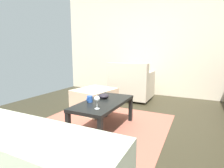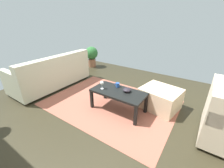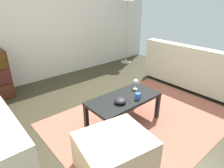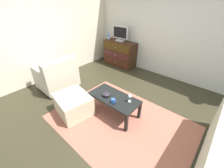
{
  "view_description": "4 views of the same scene",
  "coord_description": "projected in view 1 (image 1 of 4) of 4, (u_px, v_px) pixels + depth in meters",
  "views": [
    {
      "loc": [
        1.96,
        1.04,
        1.06
      ],
      "look_at": [
        0.05,
        0.11,
        0.69
      ],
      "focal_mm": 28.27,
      "sensor_mm": 36.0,
      "label": 1
    },
    {
      "loc": [
        -1.33,
        2.0,
        1.69
      ],
      "look_at": [
        0.12,
        -0.15,
        0.48
      ],
      "focal_mm": 23.51,
      "sensor_mm": 36.0,
      "label": 2
    },
    {
      "loc": [
        -1.71,
        -1.74,
        1.66
      ],
      "look_at": [
        -0.27,
        -0.06,
        0.67
      ],
      "focal_mm": 31.22,
      "sensor_mm": 36.0,
      "label": 3
    },
    {
      "loc": [
        1.37,
        -1.77,
        2.07
      ],
      "look_at": [
        -0.25,
        0.07,
        0.57
      ],
      "focal_mm": 22.45,
      "sensor_mm": 36.0,
      "label": 4
    }
  ],
  "objects": [
    {
      "name": "bowl_decorative",
      "position": [
        104.0,
        96.0,
        2.55
      ],
      "size": [
        0.15,
        0.15,
        0.07
      ],
      "primitive_type": "ellipsoid",
      "color": "black",
      "rests_on": "coffee_table"
    },
    {
      "name": "wine_glass",
      "position": [
        97.0,
        99.0,
        2.06
      ],
      "size": [
        0.07,
        0.07,
        0.16
      ],
      "color": "silver",
      "rests_on": "coffee_table"
    },
    {
      "name": "coffee_table",
      "position": [
        104.0,
        105.0,
        2.4
      ],
      "size": [
        1.02,
        0.5,
        0.41
      ],
      "color": "black",
      "rests_on": "ground_plane"
    },
    {
      "name": "wall_plain_left",
      "position": [
        154.0,
        41.0,
        4.41
      ],
      "size": [
        0.12,
        5.05,
        2.73
      ],
      "primitive_type": "cube",
      "color": "beige",
      "rests_on": "ground_plane"
    },
    {
      "name": "armchair",
      "position": [
        131.0,
        84.0,
        4.04
      ],
      "size": [
        0.8,
        0.88,
        0.85
      ],
      "color": "#332319",
      "rests_on": "ground_plane"
    },
    {
      "name": "mug",
      "position": [
        90.0,
        99.0,
        2.35
      ],
      "size": [
        0.11,
        0.08,
        0.08
      ],
      "color": "#2750A4",
      "rests_on": "coffee_table"
    },
    {
      "name": "ground_plane",
      "position": [
        106.0,
        135.0,
        2.38
      ],
      "size": [
        5.63,
        5.05,
        0.05
      ],
      "primitive_type": "cube",
      "color": "#2E2A1B"
    },
    {
      "name": "area_rug",
      "position": [
        85.0,
        136.0,
        2.28
      ],
      "size": [
        2.6,
        1.9,
        0.01
      ],
      "primitive_type": "cube",
      "color": "#995544",
      "rests_on": "ground_plane"
    },
    {
      "name": "ottoman",
      "position": [
        95.0,
        100.0,
        3.23
      ],
      "size": [
        0.79,
        0.71,
        0.41
      ],
      "primitive_type": "cube",
      "rotation": [
        0.0,
        0.0,
        -0.17
      ],
      "color": "beige",
      "rests_on": "ground_plane"
    }
  ]
}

